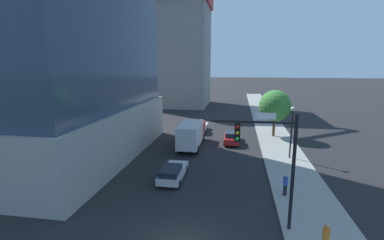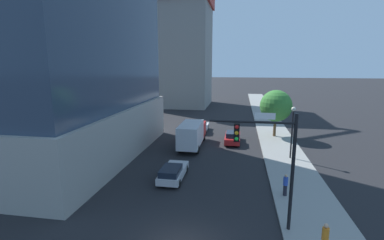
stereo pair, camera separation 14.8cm
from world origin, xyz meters
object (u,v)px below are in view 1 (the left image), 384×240
(street_lamp, at_px, (292,124))
(car_white, at_px, (200,127))
(pedestrian_orange_shirt, at_px, (326,239))
(construction_building, at_px, (175,44))
(car_silver, at_px, (173,172))
(car_red, at_px, (232,137))
(street_tree, at_px, (275,106))
(box_truck, at_px, (191,133))
(pedestrian_blue_shirt, at_px, (285,184))
(traffic_light_pole, at_px, (269,151))

(street_lamp, relative_size, car_white, 1.17)
(pedestrian_orange_shirt, bearing_deg, construction_building, 110.29)
(car_silver, bearing_deg, car_red, 69.29)
(construction_building, relative_size, car_white, 7.16)
(street_tree, height_order, pedestrian_orange_shirt, street_tree)
(box_truck, xyz_separation_m, pedestrian_orange_shirt, (9.80, -17.90, -0.64))
(car_white, bearing_deg, pedestrian_orange_shirt, -69.14)
(box_truck, bearing_deg, pedestrian_blue_shirt, -52.03)
(box_truck, bearing_deg, construction_building, 105.45)
(construction_building, bearing_deg, car_white, -70.28)
(car_silver, height_order, pedestrian_blue_shirt, pedestrian_blue_shirt)
(construction_building, bearing_deg, car_silver, -77.86)
(street_lamp, distance_m, car_white, 15.15)
(car_white, xyz_separation_m, pedestrian_orange_shirt, (9.80, -25.71, 0.36))
(construction_building, bearing_deg, car_red, -65.93)
(street_lamp, distance_m, street_tree, 8.97)
(car_red, relative_size, pedestrian_orange_shirt, 2.69)
(street_tree, bearing_deg, box_truck, -147.47)
(street_lamp, bearing_deg, traffic_light_pole, -105.29)
(street_lamp, height_order, car_silver, street_lamp)
(box_truck, bearing_deg, street_lamp, -13.06)
(construction_building, height_order, box_truck, construction_building)
(street_tree, xyz_separation_m, pedestrian_orange_shirt, (-0.32, -24.35, -3.18))
(pedestrian_orange_shirt, bearing_deg, car_silver, 140.06)
(construction_building, bearing_deg, street_lamp, -61.18)
(construction_building, xyz_separation_m, street_lamp, (20.13, -36.58, -10.48))
(car_white, bearing_deg, box_truck, -90.00)
(car_silver, relative_size, car_red, 0.98)
(construction_building, height_order, pedestrian_orange_shirt, construction_building)
(street_lamp, xyz_separation_m, box_truck, (-10.71, 2.48, -1.98))
(street_lamp, relative_size, car_red, 1.13)
(traffic_light_pole, relative_size, street_tree, 1.11)
(street_lamp, bearing_deg, street_tree, 93.80)
(traffic_light_pole, xyz_separation_m, pedestrian_orange_shirt, (2.73, -2.09, -3.78))
(traffic_light_pole, xyz_separation_m, car_red, (-2.42, 18.41, -4.09))
(traffic_light_pole, distance_m, car_silver, 10.22)
(construction_building, relative_size, car_silver, 7.08)
(car_red, relative_size, box_truck, 0.60)
(pedestrian_blue_shirt, bearing_deg, box_truck, 127.97)
(street_lamp, xyz_separation_m, car_red, (-6.06, 5.09, -2.93))
(street_lamp, bearing_deg, car_white, 136.12)
(car_white, xyz_separation_m, box_truck, (0.00, -7.82, 0.99))
(street_tree, height_order, car_silver, street_tree)
(car_silver, relative_size, pedestrian_orange_shirt, 2.63)
(car_red, height_order, pedestrian_blue_shirt, pedestrian_blue_shirt)
(traffic_light_pole, bearing_deg, box_truck, 114.09)
(construction_building, distance_m, car_red, 37.01)
(construction_building, relative_size, street_lamp, 6.14)
(traffic_light_pole, bearing_deg, construction_building, 108.29)
(car_white, relative_size, pedestrian_blue_shirt, 2.80)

